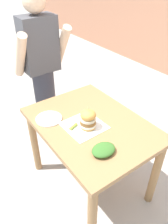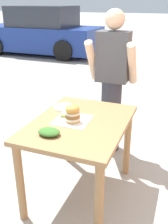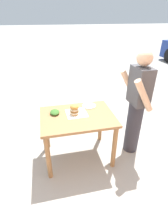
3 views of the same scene
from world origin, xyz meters
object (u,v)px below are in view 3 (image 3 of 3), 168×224
patio_table (78,123)px  diner_across_table (137,104)px  sandwich (74,109)px  side_plate_with_forks (89,106)px  side_salad (55,112)px  pickle_spear (77,110)px

patio_table → diner_across_table: size_ratio=0.64×
sandwich → side_plate_with_forks: size_ratio=0.87×
side_salad → side_plate_with_forks: bearing=103.0°
side_salad → diner_across_table: size_ratio=0.11×
pickle_spear → diner_across_table: (0.19, 0.90, 0.09)m
sandwich → diner_across_table: size_ratio=0.11×
side_salad → diner_across_table: (0.16, 1.25, 0.08)m
pickle_spear → patio_table: bearing=-9.2°
side_plate_with_forks → pickle_spear: bearing=-64.1°
side_plate_with_forks → side_salad: side_salad is taller
side_plate_with_forks → patio_table: bearing=-42.7°
sandwich → patio_table: bearing=30.2°
diner_across_table → side_plate_with_forks: bearing=-113.3°
sandwich → pickle_spear: size_ratio=2.33×
patio_table → pickle_spear: (-0.16, 0.03, 0.15)m
patio_table → sandwich: bearing=-149.8°
sandwich → pickle_spear: sandwich is taller
sandwich → side_plate_with_forks: 0.35m
patio_table → sandwich: 0.23m
sandwich → side_salad: sandwich is taller
pickle_spear → side_plate_with_forks: (-0.11, 0.22, -0.01)m
pickle_spear → side_salad: bearing=-86.0°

